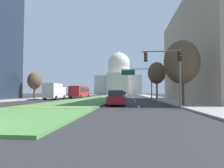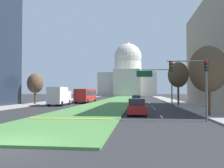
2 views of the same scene
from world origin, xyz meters
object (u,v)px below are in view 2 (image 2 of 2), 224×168
Objects in this scene: street_tree_right_near at (208,69)px; box_truck_delivery at (59,96)px; street_tree_right_mid at (178,75)px; sedan_lead_stopped at (136,107)px; sedan_midblock at (136,100)px; city_bus at (86,95)px; capitol_building at (128,76)px; overhead_guide_sign at (158,79)px; sedan_distant at (136,99)px; street_tree_left_mid at (35,83)px; traffic_light_near_right at (196,76)px.

street_tree_right_near is 25.82m from box_truck_delivery.
street_tree_right_mid is 17.99m from sedan_lead_stopped.
sedan_midblock is 11.90m from city_bus.
capitol_building reaches higher than overhead_guide_sign.
sedan_distant is at bearing 116.30° from street_tree_right_mid.
sedan_distant is (-7.38, 31.48, -3.90)m from street_tree_right_near.
box_truck_delivery is at bearing 132.83° from sedan_lead_stopped.
street_tree_left_mid reaches higher than sedan_distant.
traffic_light_near_right is at bearing -118.01° from street_tree_right_near.
overhead_guide_sign is (-1.41, 21.88, 0.89)m from traffic_light_near_right.
sedan_lead_stopped is at bearing -113.45° from street_tree_right_mid.
street_tree_left_mid is 0.53× the size of city_bus.
traffic_light_near_right is (10.54, -106.13, -6.65)m from capitol_building.
street_tree_left_mid is 25.44m from sedan_lead_stopped.
sedan_midblock is 0.40× the size of city_bus.
overhead_guide_sign is at bearing 1.06° from street_tree_left_mid.
sedan_midblock is at bearing 23.50° from box_truck_delivery.
capitol_building is 6.60× the size of sedan_lead_stopped.
overhead_guide_sign is at bearing 100.95° from street_tree_right_near.
overhead_guide_sign is 1.12× the size of street_tree_left_mid.
sedan_distant is 20.82m from box_truck_delivery.
capitol_building is 5.61× the size of traffic_light_near_right.
overhead_guide_sign is 14.58m from sedan_distant.
overhead_guide_sign is at bearing 160.69° from street_tree_right_mid.
sedan_distant is (5.24, -70.76, -9.68)m from capitol_building.
traffic_light_near_right is 0.89× the size of street_tree_left_mid.
capitol_building is 86.49m from street_tree_right_mid.
sedan_lead_stopped is (-6.93, -15.98, -4.48)m from street_tree_right_mid.
box_truck_delivery is at bearing -129.23° from sedan_distant.
street_tree_right_mid is (25.82, -0.76, 1.33)m from street_tree_left_mid.
street_tree_left_mid is 0.78× the size of street_tree_right_mid.
sedan_midblock is at bearing 101.79° from traffic_light_near_right.
sedan_distant is (-0.32, 30.65, -0.04)m from sedan_lead_stopped.
street_tree_right_mid is at bearing -1.69° from street_tree_left_mid.
street_tree_right_mid reaches higher than sedan_midblock.
street_tree_right_near reaches higher than city_bus.
street_tree_left_mid is at bearing 178.31° from street_tree_right_mid.
city_bus is at bearing 46.76° from street_tree_left_mid.
box_truck_delivery is at bearing 143.19° from street_tree_right_near.
city_bus is (2.36, 10.48, 0.09)m from box_truck_delivery.
street_tree_right_near is at bearing -6.69° from sedan_lead_stopped.
city_bus is at bearing -152.44° from sedan_distant.
street_tree_right_mid is 1.69× the size of sedan_lead_stopped.
street_tree_right_mid is 1.17× the size of box_truck_delivery.
box_truck_delivery is (-17.05, -2.62, -3.01)m from overhead_guide_sign.
street_tree_left_mid is 19.26m from sedan_midblock.
sedan_midblock is 10.36m from sedan_distant.
box_truck_delivery is (-20.41, -1.44, -3.61)m from street_tree_right_mid.
overhead_guide_sign reaches higher than sedan_midblock.
city_bus is (7.78, 8.27, -2.18)m from street_tree_left_mid.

